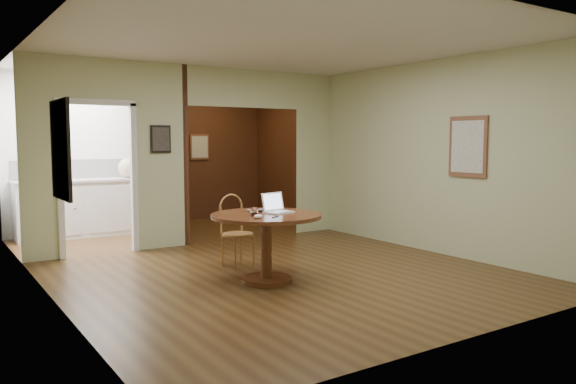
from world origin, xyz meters
TOP-DOWN VIEW (x-y plane):
  - floor at (0.00, 0.00)m, footprint 5.00×5.00m
  - room_shell at (-0.47, 3.10)m, footprint 5.20×7.50m
  - dining_table at (-0.35, -0.06)m, footprint 1.23×1.23m
  - chair at (-0.27, 0.83)m, footprint 0.43×0.43m
  - open_laptop at (-0.19, -0.00)m, footprint 0.35×0.33m
  - closed_laptop at (-0.26, 0.11)m, footprint 0.38×0.25m
  - mouse at (-0.62, -0.34)m, footprint 0.12×0.08m
  - wine_glass at (-0.55, -0.13)m, footprint 0.09×0.09m
  - pen at (-0.41, -0.33)m, footprint 0.13×0.09m
  - kitchen_cabinet at (-1.35, 4.20)m, footprint 2.06×0.60m
  - grocery_bag at (-0.55, 4.20)m, footprint 0.39×0.35m

SIDE VIEW (x-z plane):
  - floor at x=0.00m, z-range 0.00..0.00m
  - kitchen_cabinet at x=-1.35m, z-range 0.00..0.94m
  - chair at x=-0.27m, z-range 0.05..0.96m
  - dining_table at x=-0.35m, z-range 0.19..0.95m
  - pen at x=-0.41m, z-range 0.77..0.78m
  - closed_laptop at x=-0.26m, z-range 0.77..0.80m
  - mouse at x=-0.62m, z-range 0.77..0.81m
  - wine_glass at x=-0.55m, z-range 0.77..0.87m
  - open_laptop at x=-0.19m, z-range 0.72..0.94m
  - grocery_bag at x=-0.55m, z-range 0.94..1.28m
  - room_shell at x=-0.47m, z-range -1.21..3.79m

